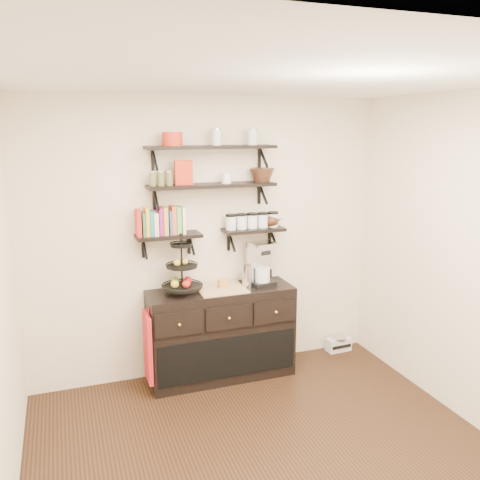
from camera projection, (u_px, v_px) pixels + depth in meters
The scene contains 21 objects.
floor at pixel (279, 472), 3.63m from camera, with size 3.50×3.50×0.00m, color black.
ceiling at pixel (287, 78), 3.04m from camera, with size 3.50×3.50×0.02m, color white.
back_wall at pixel (209, 239), 4.94m from camera, with size 3.50×0.02×2.70m, color beige.
shelf_top at pixel (211, 147), 4.63m from camera, with size 1.20×0.27×0.23m.
shelf_mid at pixel (212, 186), 4.71m from camera, with size 1.20×0.27×0.23m.
shelf_low_left at pixel (168, 236), 4.68m from camera, with size 0.60×0.25×0.23m.
shelf_low_right at pixel (253, 230), 4.96m from camera, with size 0.60×0.25×0.23m.
cookbooks at pixel (161, 222), 4.63m from camera, with size 0.40×0.15×0.26m.
glass_canisters at pixel (252, 222), 4.93m from camera, with size 0.54×0.10×0.13m.
sideboard at pixel (221, 333), 4.94m from camera, with size 1.40×0.50×0.92m.
fruit_stand at pixel (182, 274), 4.68m from camera, with size 0.37×0.37×0.55m.
candle at pixel (223, 283), 4.84m from camera, with size 0.08×0.08×0.08m, color #BD802B.
coffee_maker at pixel (260, 264), 4.96m from camera, with size 0.27×0.27×0.43m.
thermal_carafe at pixel (248, 276), 4.89m from camera, with size 0.11×0.11×0.22m, color silver.
apron at pixel (148, 347), 4.61m from camera, with size 0.04×0.27×0.64m, color #A81228.
radio at pixel (338, 344), 5.59m from camera, with size 0.27×0.19×0.16m.
recipe_box at pixel (184, 173), 4.59m from camera, with size 0.16×0.06×0.22m, color red.
walnut_bowl at pixel (262, 175), 4.85m from camera, with size 0.24×0.24×0.13m, color black, non-canonical shape.
ramekins at pixel (226, 178), 4.74m from camera, with size 0.09×0.09×0.10m, color white.
teapot at pixel (272, 220), 5.00m from camera, with size 0.19×0.14×0.14m, color #361C10, non-canonical shape.
red_pot at pixel (172, 139), 4.49m from camera, with size 0.18×0.18×0.12m, color red.
Camera 1 is at (-1.34, -2.90, 2.42)m, focal length 38.00 mm.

